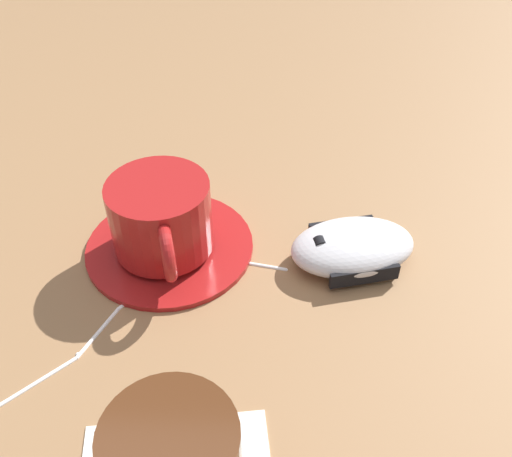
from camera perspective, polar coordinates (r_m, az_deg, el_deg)
ground_plane at (r=0.43m, az=0.43°, el=-12.86°), size 3.00×3.00×0.00m
saucer at (r=0.50m, az=-8.96°, el=-1.58°), size 0.15×0.15×0.01m
coffee_cup at (r=0.48m, az=-9.82°, el=1.09°), size 0.11×0.08×0.06m
computer_mouse at (r=0.49m, az=9.26°, el=-1.82°), size 0.09×0.12×0.03m
mouse_cable at (r=0.44m, az=-18.12°, el=-12.43°), size 0.27×0.27×0.00m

